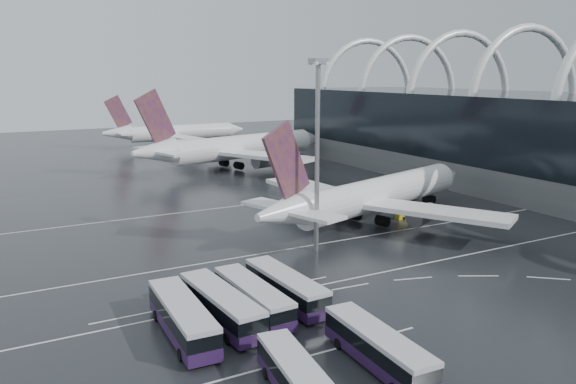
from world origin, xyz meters
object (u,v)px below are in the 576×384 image
bus_row_near_a (182,317)px  bus_row_near_c (253,297)px  airliner_gate_b (234,148)px  bus_row_far_c (378,347)px  gse_cart_belly_a (402,216)px  gse_cart_belly_d (410,199)px  gse_cart_belly_e (365,204)px  airliner_main (372,196)px  bus_row_far_a (299,381)px  airliner_gate_c (174,133)px  floodlight_mast (317,133)px  bus_row_near_d (286,287)px  bus_row_near_b (221,305)px  gse_cart_belly_b (364,197)px

bus_row_near_a → bus_row_near_c: (8.01, 1.44, -0.10)m
airliner_gate_b → bus_row_near_a: airliner_gate_b is taller
bus_row_far_c → gse_cart_belly_a: (34.05, 37.89, -1.22)m
bus_row_near_a → gse_cart_belly_d: bus_row_near_a is taller
bus_row_near_a → gse_cart_belly_e: bearing=-51.4°
airliner_main → bus_row_near_a: size_ratio=3.76×
airliner_main → airliner_gate_b: airliner_gate_b is taller
bus_row_far_a → airliner_gate_b: bearing=-13.2°
airliner_gate_c → floodlight_mast: 124.41m
airliner_gate_b → bus_row_far_a: (-38.11, -101.65, -3.64)m
bus_row_near_d → bus_row_near_a: bearing=97.9°
bus_row_near_a → floodlight_mast: size_ratio=0.53×
bus_row_near_b → gse_cart_belly_e: bearing=-55.3°
airliner_main → airliner_gate_c: (1.59, 114.23, -0.16)m
bus_row_far_a → gse_cart_belly_e: 64.64m
bus_row_near_c → floodlight_mast: 27.12m
airliner_main → bus_row_near_c: airliner_main is taller
bus_row_near_c → bus_row_far_a: 16.52m
bus_row_near_d → bus_row_far_a: size_ratio=1.09×
bus_row_near_d → gse_cart_belly_d: bearing=-57.2°
bus_row_near_a → bus_row_near_b: (4.28, 0.91, -0.02)m
bus_row_far_c → gse_cart_belly_e: (33.57, 47.83, -1.19)m
airliner_gate_c → bus_row_near_b: size_ratio=3.53×
gse_cart_belly_e → gse_cart_belly_b: bearing=56.4°
gse_cart_belly_a → gse_cart_belly_d: size_ratio=0.82×
airliner_main → bus_row_far_c: airliner_main is taller
bus_row_far_c → gse_cart_belly_d: (43.94, 47.37, -1.11)m
airliner_main → airliner_gate_b: (1.65, 62.08, 0.69)m
airliner_gate_c → gse_cart_belly_a: (4.46, -114.64, -3.90)m
bus_row_near_b → bus_row_far_c: (8.56, -14.32, -0.13)m
airliner_gate_c → gse_cart_belly_d: size_ratio=20.98×
floodlight_mast → gse_cart_belly_e: (21.50, 17.85, -16.10)m
airliner_main → gse_cart_belly_a: bearing=-21.5°
bus_row_near_a → airliner_gate_b: bearing=-24.0°
bus_row_near_c → gse_cart_belly_a: bearing=-61.0°
bus_row_far_a → bus_row_far_c: (8.45, 1.27, 0.11)m
floodlight_mast → gse_cart_belly_a: bearing=19.8°
airliner_gate_b → airliner_gate_c: size_ratio=1.21×
airliner_gate_c → airliner_gate_b: bearing=-90.7°
airliner_gate_c → bus_row_near_d: airliner_gate_c is taller
bus_row_near_d → gse_cart_belly_a: size_ratio=6.96×
airliner_main → bus_row_near_d: (-28.49, -22.60, -2.79)m
bus_row_near_c → gse_cart_belly_d: 58.63m
bus_row_far_a → gse_cart_belly_b: (45.29, 54.01, -1.00)m
airliner_main → bus_row_far_a: size_ratio=4.28×
airliner_main → gse_cart_belly_d: airliner_main is taller
airliner_gate_b → airliner_gate_c: airliner_gate_b is taller
bus_row_near_c → bus_row_near_a: bearing=98.6°
bus_row_near_c → floodlight_mast: bearing=-49.8°
bus_row_far_c → bus_row_far_a: bearing=100.6°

